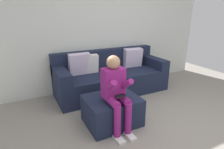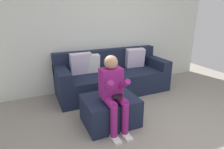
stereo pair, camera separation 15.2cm
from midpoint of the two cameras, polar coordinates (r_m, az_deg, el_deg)
name	(u,v)px [view 2 (the right image)]	position (r m, az deg, el deg)	size (l,w,h in m)	color
ground_plane	(178,142)	(2.90, 20.91, -18.44)	(6.68, 6.68, 0.00)	gray
wall_back	(109,28)	(4.33, 0.09, 13.75)	(5.14, 0.10, 2.65)	silver
couch_sectional	(112,77)	(4.09, 1.04, -0.67)	(2.37, 0.90, 0.90)	#192138
ottoman	(110,110)	(3.00, 0.89, -10.78)	(0.81, 0.66, 0.44)	#192138
person_seated	(113,90)	(2.67, 2.07, -4.70)	(0.31, 0.56, 1.11)	#8C1E72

